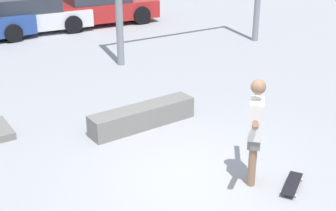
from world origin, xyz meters
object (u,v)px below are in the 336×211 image
skateboard (292,184)px  grind_box (143,116)px  skateboarder (255,127)px  parked_car_red (100,7)px  parked_car_white (31,15)px

skateboard → grind_box: size_ratio=0.33×
skateboarder → grind_box: bearing=53.2°
grind_box → parked_car_red: size_ratio=0.54×
skateboard → parked_car_white: size_ratio=0.18×
skateboard → parked_car_white: bearing=59.1°
skateboarder → grind_box: size_ratio=0.77×
skateboard → parked_car_white: parked_car_white is taller
parked_car_white → skateboarder: bearing=-85.1°
grind_box → parked_car_red: (3.16, 9.08, 0.43)m
parked_car_red → grind_box: bearing=-105.9°
skateboarder → skateboard: 1.13m
grind_box → parked_car_red: 9.62m
skateboarder → skateboard: (0.45, -0.47, -0.92)m
grind_box → parked_car_white: bearing=87.2°
skateboarder → parked_car_red: (2.68, 11.87, -0.34)m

